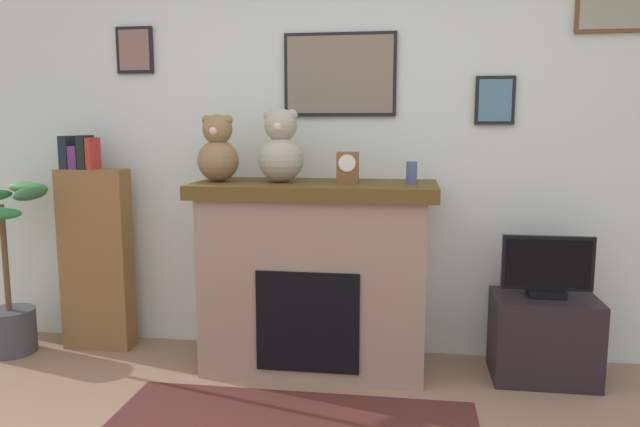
# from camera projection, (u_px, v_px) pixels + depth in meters

# --- Properties ---
(back_wall) EXTENTS (5.20, 0.15, 2.60)m
(back_wall) POSITION_uv_depth(u_px,v_px,m) (342.00, 147.00, 3.82)
(back_wall) COLOR silver
(back_wall) RESTS_ON ground_plane
(fireplace) EXTENTS (1.40, 0.65, 1.11)m
(fireplace) POSITION_uv_depth(u_px,v_px,m) (316.00, 275.00, 3.59)
(fireplace) COLOR #977965
(fireplace) RESTS_ON ground_plane
(bookshelf) EXTENTS (0.44, 0.16, 1.38)m
(bookshelf) POSITION_uv_depth(u_px,v_px,m) (96.00, 254.00, 3.89)
(bookshelf) COLOR brown
(bookshelf) RESTS_ON ground_plane
(potted_plant) EXTENTS (0.55, 0.55, 1.08)m
(potted_plant) POSITION_uv_depth(u_px,v_px,m) (8.00, 285.00, 3.81)
(potted_plant) COLOR #3F3F44
(potted_plant) RESTS_ON ground_plane
(tv_stand) EXTENTS (0.57, 0.40, 0.48)m
(tv_stand) POSITION_uv_depth(u_px,v_px,m) (543.00, 338.00, 3.45)
(tv_stand) COLOR black
(tv_stand) RESTS_ON ground_plane
(television) EXTENTS (0.50, 0.14, 0.35)m
(television) POSITION_uv_depth(u_px,v_px,m) (547.00, 268.00, 3.39)
(television) COLOR black
(television) RESTS_ON tv_stand
(candle_jar) EXTENTS (0.06, 0.06, 0.13)m
(candle_jar) POSITION_uv_depth(u_px,v_px,m) (412.00, 173.00, 3.41)
(candle_jar) COLOR #4C517A
(candle_jar) RESTS_ON fireplace
(mantel_clock) EXTENTS (0.12, 0.09, 0.18)m
(mantel_clock) POSITION_uv_depth(u_px,v_px,m) (348.00, 167.00, 3.46)
(mantel_clock) COLOR brown
(mantel_clock) RESTS_ON fireplace
(teddy_bear_cream) EXTENTS (0.24, 0.24, 0.39)m
(teddy_bear_cream) POSITION_uv_depth(u_px,v_px,m) (218.00, 151.00, 3.55)
(teddy_bear_cream) COLOR olive
(teddy_bear_cream) RESTS_ON fireplace
(teddy_bear_grey) EXTENTS (0.26, 0.26, 0.43)m
(teddy_bear_grey) POSITION_uv_depth(u_px,v_px,m) (281.00, 149.00, 3.50)
(teddy_bear_grey) COLOR #A59E88
(teddy_bear_grey) RESTS_ON fireplace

